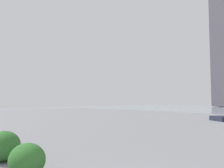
% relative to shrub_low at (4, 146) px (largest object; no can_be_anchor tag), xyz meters
% --- Properties ---
extents(shrub_low, '(1.00, 0.90, 0.85)m').
position_rel_shrub_low_xyz_m(shrub_low, '(0.00, 0.00, 0.00)').
color(shrub_low, '#2D6628').
rests_on(shrub_low, ground).
extents(shrub_round, '(0.88, 0.80, 0.75)m').
position_rel_shrub_low_xyz_m(shrub_round, '(-1.73, 0.07, -0.05)').
color(shrub_round, '#2D6628').
rests_on(shrub_round, ground).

